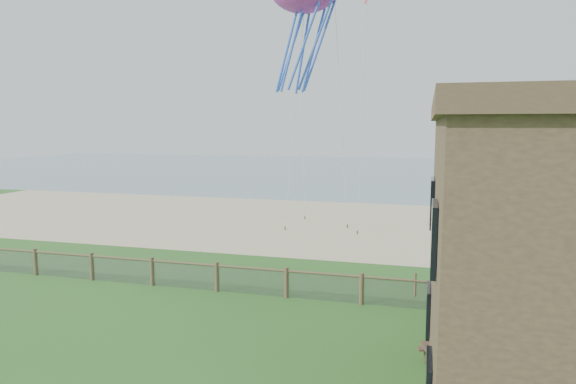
# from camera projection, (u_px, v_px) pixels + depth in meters

# --- Properties ---
(ground) EXTENTS (160.00, 160.00, 0.00)m
(ground) POSITION_uv_depth(u_px,v_px,m) (231.00, 364.00, 14.84)
(ground) COLOR #27561D
(ground) RESTS_ON ground
(sand_beach) EXTENTS (72.00, 20.00, 0.02)m
(sand_beach) POSITION_uv_depth(u_px,v_px,m) (347.00, 224.00, 35.90)
(sand_beach) COLOR tan
(sand_beach) RESTS_ON ground
(ocean) EXTENTS (160.00, 68.00, 0.02)m
(ocean) POSITION_uv_depth(u_px,v_px,m) (391.00, 171.00, 78.01)
(ocean) COLOR slate
(ocean) RESTS_ON ground
(chainlink_fence) EXTENTS (36.20, 0.20, 1.25)m
(chainlink_fence) POSITION_uv_depth(u_px,v_px,m) (286.00, 284.00, 20.51)
(chainlink_fence) COLOR brown
(chainlink_fence) RESTS_ON ground
(picnic_table) EXTENTS (2.07, 1.77, 0.75)m
(picnic_table) POSITION_uv_depth(u_px,v_px,m) (455.00, 359.00, 14.35)
(picnic_table) COLOR brown
(picnic_table) RESTS_ON ground
(octopus_kite) EXTENTS (4.36, 3.47, 8.01)m
(octopus_kite) POSITION_uv_depth(u_px,v_px,m) (305.00, 21.00, 28.88)
(octopus_kite) COLOR red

